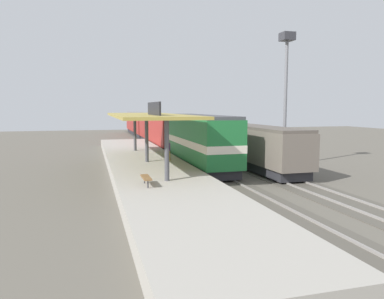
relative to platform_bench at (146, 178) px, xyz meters
The scene contains 12 objects.
ground_plane 12.15m from the platform_bench, 48.52° to the left, with size 120.00×120.00×0.00m, color #5B564C.
track_near 10.94m from the platform_bench, 56.46° to the left, with size 3.20×110.00×0.16m.
track_far 14.00m from the platform_bench, 40.49° to the left, with size 3.20×110.00×0.16m.
platform 9.20m from the platform_bench, 81.21° to the left, with size 6.00×44.00×0.90m, color #9E998E.
station_canopy 9.61m from the platform_bench, 81.12° to the left, with size 5.20×18.00×4.70m.
platform_bench is the anchor object (origin of this frame).
locomotive 11.99m from the platform_bench, 59.84° to the left, with size 2.93×14.43×4.44m.
passenger_carriage_front 28.97m from the platform_bench, 78.04° to the left, with size 2.90×20.00×4.24m.
passenger_carriage_rear 49.50m from the platform_bench, 83.04° to the left, with size 2.90×20.00×4.24m.
freight_car 12.95m from the platform_bench, 34.97° to the left, with size 2.80×12.00×3.54m.
light_mast 18.07m from the platform_bench, 33.97° to the left, with size 1.10×1.10×11.70m.
person_waiting 9.40m from the platform_bench, 70.67° to the left, with size 0.34×0.34×1.71m.
Camera 1 is at (-8.88, -29.01, 5.20)m, focal length 34.26 mm.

